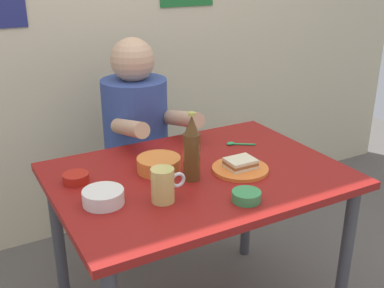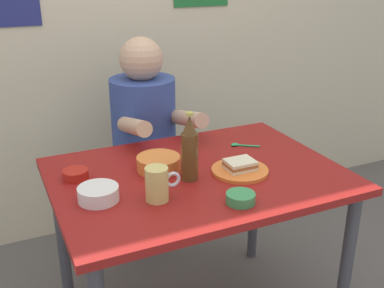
{
  "view_description": "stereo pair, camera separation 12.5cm",
  "coord_description": "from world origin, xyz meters",
  "views": [
    {
      "loc": [
        -0.81,
        -1.42,
        1.51
      ],
      "look_at": [
        0.0,
        0.05,
        0.84
      ],
      "focal_mm": 43.69,
      "sensor_mm": 36.0,
      "label": 1
    },
    {
      "loc": [
        -0.7,
        -1.48,
        1.51
      ],
      "look_at": [
        0.0,
        0.05,
        0.84
      ],
      "focal_mm": 43.69,
      "sensor_mm": 36.0,
      "label": 2
    }
  ],
  "objects": [
    {
      "name": "stool",
      "position": [
        0.0,
        0.63,
        0.35
      ],
      "size": [
        0.34,
        0.34,
        0.45
      ],
      "color": "#4C4C51",
      "rests_on": "ground"
    },
    {
      "name": "person_seated",
      "position": [
        0.0,
        0.62,
        0.77
      ],
      "size": [
        0.33,
        0.56,
        0.72
      ],
      "color": "#33478C",
      "rests_on": "stool"
    },
    {
      "name": "dip_bowl_green",
      "position": [
        0.03,
        -0.28,
        0.76
      ],
      "size": [
        0.1,
        0.1,
        0.03
      ],
      "color": "#388C4C",
      "rests_on": "dining_table"
    },
    {
      "name": "sambal_bowl_red",
      "position": [
        -0.44,
        0.14,
        0.76
      ],
      "size": [
        0.1,
        0.1,
        0.03
      ],
      "color": "#B21E14",
      "rests_on": "dining_table"
    },
    {
      "name": "plate_orange",
      "position": [
        0.15,
        -0.07,
        0.75
      ],
      "size": [
        0.22,
        0.22,
        0.01
      ],
      "primitive_type": "cylinder",
      "color": "orange",
      "rests_on": "dining_table"
    },
    {
      "name": "sandwich",
      "position": [
        0.15,
        -0.07,
        0.77
      ],
      "size": [
        0.11,
        0.09,
        0.04
      ],
      "color": "beige",
      "rests_on": "plate_orange"
    },
    {
      "name": "beer_mug",
      "position": [
        -0.22,
        -0.14,
        0.8
      ],
      "size": [
        0.13,
        0.08,
        0.12
      ],
      "color": "#D1BC66",
      "rests_on": "dining_table"
    },
    {
      "name": "wall_back",
      "position": [
        -0.0,
        1.05,
        1.3
      ],
      "size": [
        4.4,
        0.09,
        2.6
      ],
      "color": "beige",
      "rests_on": "ground"
    },
    {
      "name": "soup_bowl_orange",
      "position": [
        -0.13,
        0.09,
        0.77
      ],
      "size": [
        0.17,
        0.17,
        0.05
      ],
      "color": "orange",
      "rests_on": "dining_table"
    },
    {
      "name": "dining_table",
      "position": [
        0.0,
        0.0,
        0.65
      ],
      "size": [
        1.1,
        0.8,
        0.74
      ],
      "color": "maroon",
      "rests_on": "ground"
    },
    {
      "name": "beer_bottle",
      "position": [
        -0.05,
        -0.04,
        0.86
      ],
      "size": [
        0.06,
        0.06,
        0.26
      ],
      "color": "#593819",
      "rests_on": "dining_table"
    },
    {
      "name": "spoon",
      "position": [
        0.29,
        0.17,
        0.75
      ],
      "size": [
        0.11,
        0.08,
        0.01
      ],
      "color": "#26A559",
      "rests_on": "dining_table"
    },
    {
      "name": "rice_bowl_white",
      "position": [
        -0.4,
        -0.06,
        0.77
      ],
      "size": [
        0.14,
        0.14,
        0.05
      ],
      "color": "silver",
      "rests_on": "dining_table"
    }
  ]
}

